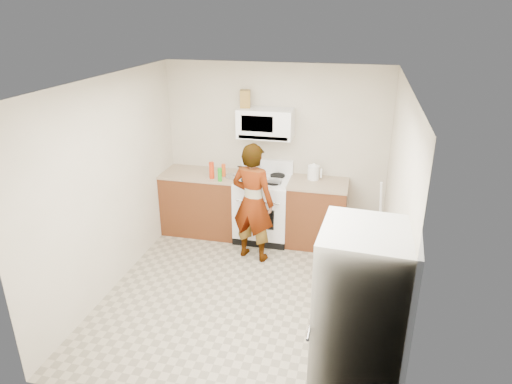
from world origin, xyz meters
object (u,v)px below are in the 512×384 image
(person, at_px, (253,203))
(fridge, at_px, (361,327))
(microwave, at_px, (266,123))
(kettle, at_px, (313,172))
(gas_range, at_px, (263,207))
(saucepan, at_px, (253,170))

(person, relative_size, fridge, 0.95)
(fridge, bearing_deg, microwave, 118.81)
(fridge, bearing_deg, kettle, 107.24)
(gas_range, height_order, kettle, kettle)
(fridge, xyz_separation_m, kettle, (-0.73, 3.03, 0.18))
(gas_range, height_order, person, person)
(microwave, distance_m, kettle, 0.96)
(fridge, relative_size, saucepan, 8.08)
(gas_range, distance_m, fridge, 3.25)
(microwave, relative_size, kettle, 3.87)
(person, distance_m, kettle, 1.03)
(saucepan, bearing_deg, gas_range, -27.88)
(person, bearing_deg, gas_range, -77.50)
(person, bearing_deg, fridge, 135.31)
(gas_range, relative_size, fridge, 0.66)
(microwave, xyz_separation_m, person, (-0.01, -0.73, -0.89))
(gas_range, xyz_separation_m, saucepan, (-0.17, 0.09, 0.53))
(kettle, relative_size, saucepan, 0.93)
(microwave, height_order, kettle, microwave)
(gas_range, relative_size, person, 0.70)
(person, xyz_separation_m, fridge, (1.43, -2.31, 0.04))
(fridge, height_order, kettle, fridge)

